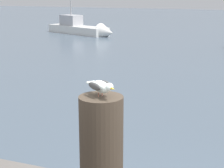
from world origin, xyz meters
TOP-DOWN VIEW (x-y plane):
  - mooring_post at (-0.51, -0.53)m, footprint 0.38×0.38m
  - seagull at (-0.50, -0.53)m, footprint 0.35×0.27m
  - boat_white at (-11.11, 20.83)m, footprint 6.10×3.41m

SIDE VIEW (x-z plane):
  - boat_white at x=-11.11m, z-range -1.60..2.41m
  - mooring_post at x=-0.51m, z-range 1.14..2.20m
  - seagull at x=-0.50m, z-range 2.22..2.36m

